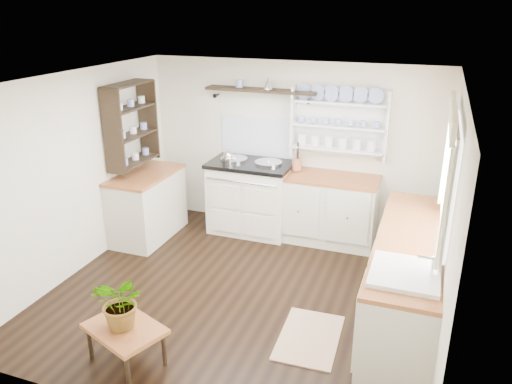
# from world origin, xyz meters

# --- Properties ---
(floor) EXTENTS (4.00, 3.80, 0.01)m
(floor) POSITION_xyz_m (0.00, 0.00, 0.00)
(floor) COLOR black
(floor) RESTS_ON ground
(wall_back) EXTENTS (4.00, 0.02, 2.30)m
(wall_back) POSITION_xyz_m (0.00, 1.90, 1.15)
(wall_back) COLOR #ECE5CB
(wall_back) RESTS_ON ground
(wall_right) EXTENTS (0.02, 3.80, 2.30)m
(wall_right) POSITION_xyz_m (2.00, 0.00, 1.15)
(wall_right) COLOR #ECE5CB
(wall_right) RESTS_ON ground
(wall_left) EXTENTS (0.02, 3.80, 2.30)m
(wall_left) POSITION_xyz_m (-2.00, 0.00, 1.15)
(wall_left) COLOR #ECE5CB
(wall_left) RESTS_ON ground
(ceiling) EXTENTS (4.00, 3.80, 0.01)m
(ceiling) POSITION_xyz_m (0.00, 0.00, 2.30)
(ceiling) COLOR white
(ceiling) RESTS_ON wall_back
(window) EXTENTS (0.08, 1.55, 1.22)m
(window) POSITION_xyz_m (1.95, 0.15, 1.56)
(window) COLOR white
(window) RESTS_ON wall_right
(aga_cooker) EXTENTS (1.11, 0.77, 1.02)m
(aga_cooker) POSITION_xyz_m (-0.46, 1.57, 0.50)
(aga_cooker) COLOR silver
(aga_cooker) RESTS_ON floor
(back_cabinets) EXTENTS (1.27, 0.63, 0.90)m
(back_cabinets) POSITION_xyz_m (0.60, 1.60, 0.46)
(back_cabinets) COLOR beige
(back_cabinets) RESTS_ON floor
(right_cabinets) EXTENTS (0.62, 2.43, 0.90)m
(right_cabinets) POSITION_xyz_m (1.70, 0.10, 0.46)
(right_cabinets) COLOR beige
(right_cabinets) RESTS_ON floor
(belfast_sink) EXTENTS (0.55, 0.60, 0.45)m
(belfast_sink) POSITION_xyz_m (1.70, -0.65, 0.80)
(belfast_sink) COLOR white
(belfast_sink) RESTS_ON right_cabinets
(left_cabinets) EXTENTS (0.62, 1.13, 0.90)m
(left_cabinets) POSITION_xyz_m (-1.70, 0.90, 0.46)
(left_cabinets) COLOR beige
(left_cabinets) RESTS_ON floor
(plate_rack) EXTENTS (1.20, 0.22, 0.90)m
(plate_rack) POSITION_xyz_m (0.65, 1.86, 1.56)
(plate_rack) COLOR white
(plate_rack) RESTS_ON wall_back
(high_shelf) EXTENTS (1.50, 0.29, 0.16)m
(high_shelf) POSITION_xyz_m (-0.40, 1.78, 1.91)
(high_shelf) COLOR black
(high_shelf) RESTS_ON wall_back
(left_shelving) EXTENTS (0.28, 0.80, 1.05)m
(left_shelving) POSITION_xyz_m (-1.84, 0.90, 1.55)
(left_shelving) COLOR black
(left_shelving) RESTS_ON wall_left
(kettle) EXTENTS (0.17, 0.17, 0.21)m
(kettle) POSITION_xyz_m (-0.74, 1.45, 1.03)
(kettle) COLOR silver
(kettle) RESTS_ON aga_cooker
(utensil_crock) EXTENTS (0.13, 0.13, 0.15)m
(utensil_crock) POSITION_xyz_m (0.14, 1.68, 0.99)
(utensil_crock) COLOR #AB5E3E
(utensil_crock) RESTS_ON back_cabinets
(center_table) EXTENTS (0.79, 0.69, 0.36)m
(center_table) POSITION_xyz_m (-0.53, -1.40, 0.32)
(center_table) COLOR brown
(center_table) RESTS_ON floor
(potted_plant) EXTENTS (0.49, 0.45, 0.49)m
(potted_plant) POSITION_xyz_m (-0.53, -1.40, 0.61)
(potted_plant) COLOR #3F7233
(potted_plant) RESTS_ON center_table
(floor_rug) EXTENTS (0.58, 0.87, 0.02)m
(floor_rug) POSITION_xyz_m (0.91, -0.54, 0.01)
(floor_rug) COLOR brown
(floor_rug) RESTS_ON floor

